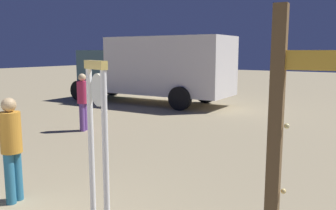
% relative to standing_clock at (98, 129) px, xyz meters
% --- Properties ---
extents(standing_clock, '(0.49, 0.27, 2.09)m').
position_rel_standing_clock_xyz_m(standing_clock, '(0.00, 0.00, 0.00)').
color(standing_clock, white).
rests_on(standing_clock, ground_plane).
extents(arrow_sign, '(1.16, 0.28, 2.53)m').
position_rel_standing_clock_xyz_m(arrow_sign, '(2.55, -0.34, 0.37)').
color(arrow_sign, brown).
rests_on(arrow_sign, ground_plane).
extents(person_near_clock, '(0.30, 0.30, 1.55)m').
position_rel_standing_clock_xyz_m(person_near_clock, '(-1.66, -0.05, -0.42)').
color(person_near_clock, teal).
rests_on(person_near_clock, ground_plane).
extents(person_distant, '(0.31, 0.31, 1.60)m').
position_rel_standing_clock_xyz_m(person_distant, '(-4.26, 3.86, -0.39)').
color(person_distant, '#6D4596').
rests_on(person_distant, ground_plane).
extents(box_truck_near, '(7.14, 2.66, 2.79)m').
position_rel_standing_clock_xyz_m(box_truck_near, '(-5.62, 9.39, 0.26)').
color(box_truck_near, white).
rests_on(box_truck_near, ground_plane).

